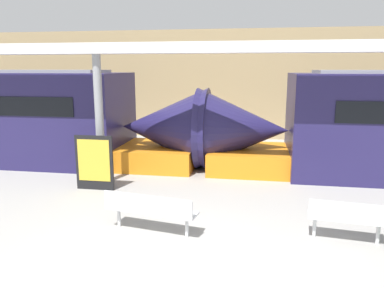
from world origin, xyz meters
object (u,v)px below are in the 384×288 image
Objects in this scene: bench_far at (347,217)px; support_column_near at (99,121)px; bench_near at (150,209)px; poster_board at (94,163)px.

bench_far is 6.76m from support_column_near.
poster_board is (-2.22, 2.43, 0.24)m from bench_near.
bench_near is 0.53× the size of support_column_near.
bench_far is 0.98× the size of poster_board.
bench_near is 1.33× the size of bench_far.
support_column_near is at bearing 137.51° from bench_near.
support_column_near reaches higher than bench_far.
bench_far is at bearing -24.50° from support_column_near.
poster_board is at bearing -86.44° from support_column_near.
support_column_near is at bearing 162.58° from bench_far.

